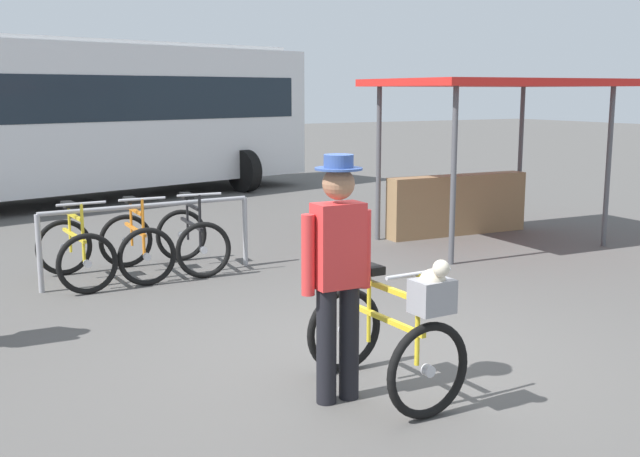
# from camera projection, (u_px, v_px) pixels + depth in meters

# --- Properties ---
(ground_plane) EXTENTS (80.00, 80.00, 0.00)m
(ground_plane) POSITION_uv_depth(u_px,v_px,m) (371.00, 358.00, 6.29)
(ground_plane) COLOR #514F4C
(bike_rack_rail) EXTENTS (2.51, 0.16, 0.88)m
(bike_rack_rail) POSITION_uv_depth(u_px,v_px,m) (149.00, 224.00, 8.85)
(bike_rack_rail) COLOR #99999E
(bike_rack_rail) RESTS_ON ground
(racked_bike_yellow) EXTENTS (0.69, 1.12, 0.97)m
(racked_bike_yellow) POSITION_uv_depth(u_px,v_px,m) (75.00, 252.00, 8.63)
(racked_bike_yellow) COLOR black
(racked_bike_yellow) RESTS_ON ground
(racked_bike_orange) EXTENTS (0.71, 1.12, 0.97)m
(racked_bike_orange) POSITION_uv_depth(u_px,v_px,m) (136.00, 245.00, 8.99)
(racked_bike_orange) COLOR black
(racked_bike_orange) RESTS_ON ground
(racked_bike_black) EXTENTS (0.76, 1.15, 0.97)m
(racked_bike_black) POSITION_uv_depth(u_px,v_px,m) (192.00, 239.00, 9.36)
(racked_bike_black) COLOR black
(racked_bike_black) RESTS_ON ground
(featured_bicycle) EXTENTS (0.68, 1.21, 1.09)m
(featured_bicycle) POSITION_uv_depth(u_px,v_px,m) (394.00, 332.00, 5.37)
(featured_bicycle) COLOR black
(featured_bicycle) RESTS_ON ground
(person_with_featured_bike) EXTENTS (0.53, 0.32, 1.72)m
(person_with_featured_bike) POSITION_uv_depth(u_px,v_px,m) (338.00, 269.00, 5.26)
(person_with_featured_bike) COLOR black
(person_with_featured_bike) RESTS_ON ground
(bus_distant) EXTENTS (10.31, 4.94, 3.08)m
(bus_distant) POSITION_uv_depth(u_px,v_px,m) (71.00, 112.00, 14.95)
(bus_distant) COLOR silver
(bus_distant) RESTS_ON ground
(market_stall) EXTENTS (3.22, 2.47, 2.30)m
(market_stall) POSITION_uv_depth(u_px,v_px,m) (477.00, 143.00, 11.10)
(market_stall) COLOR #4C4C51
(market_stall) RESTS_ON ground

